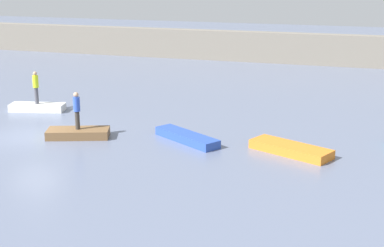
% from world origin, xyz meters
% --- Properties ---
extents(ground_plane, '(120.00, 120.00, 0.00)m').
position_xyz_m(ground_plane, '(0.00, 0.00, 0.00)').
color(ground_plane, slate).
extents(embankment_wall, '(80.00, 1.20, 2.58)m').
position_xyz_m(embankment_wall, '(0.00, 25.54, 1.29)').
color(embankment_wall, gray).
rests_on(embankment_wall, ground_plane).
extents(rowboat_white, '(3.23, 1.75, 0.41)m').
position_xyz_m(rowboat_white, '(-2.60, 4.41, 0.21)').
color(rowboat_white, white).
rests_on(rowboat_white, ground_plane).
extents(rowboat_brown, '(3.19, 2.18, 0.41)m').
position_xyz_m(rowboat_brown, '(2.20, 0.49, 0.21)').
color(rowboat_brown, brown).
rests_on(rowboat_brown, ground_plane).
extents(rowboat_blue, '(3.64, 2.74, 0.39)m').
position_xyz_m(rowboat_blue, '(7.37, 1.49, 0.19)').
color(rowboat_blue, '#2B4CAD').
rests_on(rowboat_blue, ground_plane).
extents(rowboat_orange, '(3.84, 2.60, 0.40)m').
position_xyz_m(rowboat_orange, '(12.28, 1.20, 0.20)').
color(rowboat_orange, orange).
rests_on(rowboat_orange, ground_plane).
extents(person_blue_shirt, '(0.32, 0.32, 1.81)m').
position_xyz_m(person_blue_shirt, '(2.20, 0.49, 1.43)').
color(person_blue_shirt, '#38332D').
rests_on(person_blue_shirt, rowboat_brown).
extents(person_hiviz_shirt, '(0.32, 0.32, 1.86)m').
position_xyz_m(person_hiviz_shirt, '(-2.60, 4.41, 1.45)').
color(person_hiviz_shirt, '#4C4C56').
rests_on(person_hiviz_shirt, rowboat_white).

